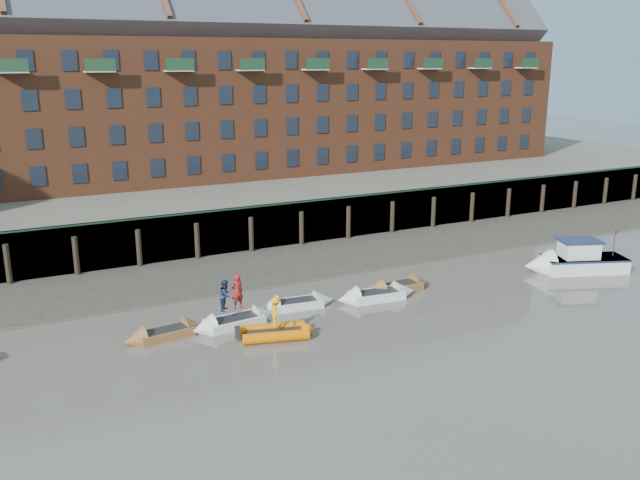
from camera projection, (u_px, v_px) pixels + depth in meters
ground at (392, 383)px, 29.30m from camera, size 220.00×220.00×0.00m
foreshore at (244, 270)px, 44.79m from camera, size 110.00×8.00×0.50m
mud_band at (264, 285)px, 41.87m from camera, size 110.00×1.60×0.10m
river_wall at (222, 232)px, 48.15m from camera, size 110.00×1.23×3.30m
bank_terrace at (171, 198)px, 59.87m from camera, size 110.00×28.00×3.20m
apartment_terrace at (161, 67)px, 57.79m from camera, size 80.60×15.56×20.98m
rowboat_2 at (165, 333)px, 33.98m from camera, size 4.39×1.79×1.24m
rowboat_3 at (235, 322)px, 35.40m from camera, size 4.87×1.83×1.38m
rowboat_4 at (297, 304)px, 38.03m from camera, size 4.53×1.76×1.28m
rowboat_5 at (377, 295)px, 39.32m from camera, size 5.01×1.96×1.42m
rowboat_6 at (398, 287)px, 40.77m from camera, size 4.62×1.46×1.33m
rib_tender at (277, 332)px, 33.99m from camera, size 3.73×2.48×0.63m
motor_launch at (568, 261)px, 44.28m from camera, size 7.04×4.42×2.76m
person_rower_a at (237, 291)px, 35.16m from camera, size 0.73×0.53×1.87m
person_rower_b at (226, 295)px, 34.92m from camera, size 0.97×1.01×1.64m
person_rib_crew at (276, 312)px, 33.66m from camera, size 0.66×1.05×1.56m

